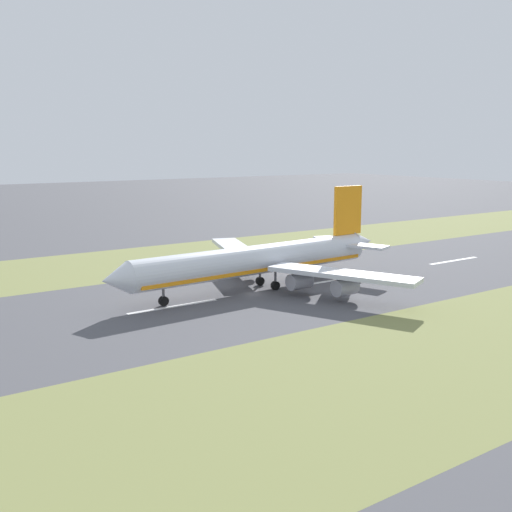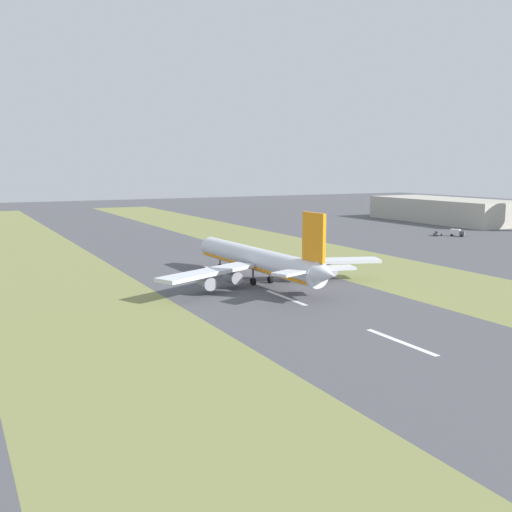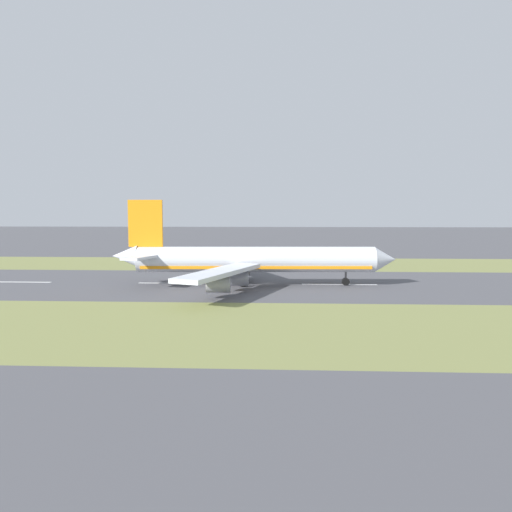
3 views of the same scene
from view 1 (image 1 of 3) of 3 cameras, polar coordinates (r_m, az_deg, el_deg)
The scene contains 7 objects.
ground_plane at distance 119.67m, azimuth -0.34°, elevation -3.60°, with size 800.00×800.00×0.00m, color #4C4C51.
grass_median_west at distance 87.56m, azimuth 16.55°, elevation -9.33°, with size 40.00×600.00×0.01m, color olive.
grass_median_east at distance 158.18m, azimuth -9.46°, elevation -0.30°, with size 40.00×600.00×0.01m, color olive.
centreline_dash_near at distance 162.26m, azimuth 18.33°, elevation -0.42°, with size 1.20×18.00×0.01m, color silver.
centreline_dash_mid at distance 133.21m, azimuth 7.75°, elevation -2.25°, with size 1.20×18.00×0.01m, color silver.
centreline_dash_far at distance 111.19m, azimuth -7.85°, elevation -4.78°, with size 1.20×18.00×0.01m, color silver.
airplane_main_jet at distance 122.91m, azimuth 0.71°, elevation -0.35°, with size 64.07×67.18×20.20m.
Camera 1 is at (-96.42, 64.73, 28.87)m, focal length 42.00 mm.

